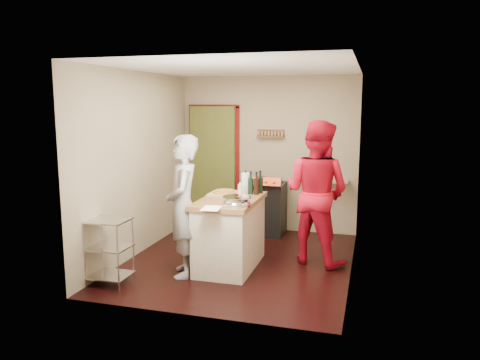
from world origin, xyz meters
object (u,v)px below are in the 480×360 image
(stove, at_px, (266,208))
(person_red, at_px, (316,192))
(island, at_px, (230,231))
(person_stripe, at_px, (183,206))
(wire_shelving, at_px, (109,248))

(stove, relative_size, person_red, 0.52)
(island, bearing_deg, person_stripe, -137.63)
(wire_shelving, relative_size, person_stripe, 0.45)
(wire_shelving, height_order, person_red, person_red)
(stove, height_order, island, island)
(stove, xyz_separation_m, person_stripe, (-0.58, -2.12, 0.44))
(stove, xyz_separation_m, person_red, (0.95, -1.15, 0.52))
(person_stripe, xyz_separation_m, person_red, (1.53, 0.96, 0.08))
(island, height_order, person_red, person_red)
(island, bearing_deg, stove, 86.57)
(stove, xyz_separation_m, island, (-0.10, -1.68, 0.04))
(person_red, bearing_deg, island, 49.19)
(person_red, bearing_deg, stove, -27.86)
(island, height_order, person_stripe, person_stripe)
(wire_shelving, bearing_deg, person_stripe, 34.17)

